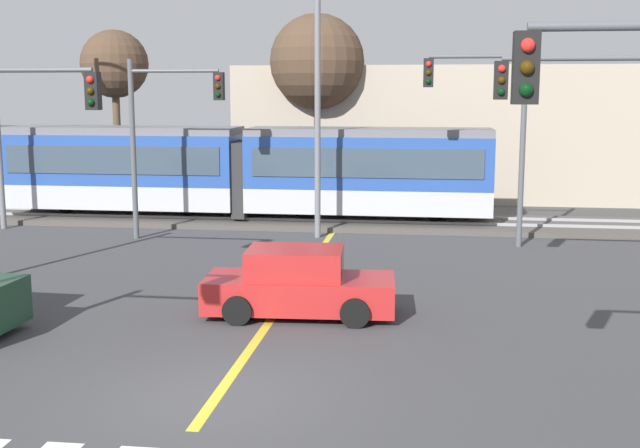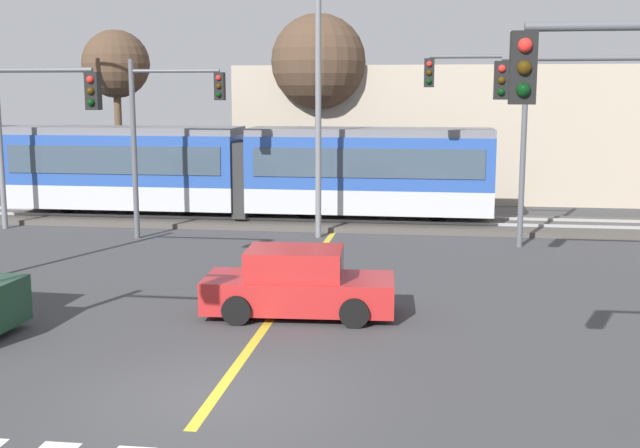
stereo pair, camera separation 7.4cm
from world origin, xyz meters
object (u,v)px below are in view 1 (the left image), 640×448
Objects in this scene: light_rail_tram at (244,169)px; traffic_light_far_left at (163,122)px; street_lamp_centre at (323,88)px; bare_tree_west at (317,62)px; sedan_crossing at (299,285)px; traffic_light_mid_right at (610,129)px; bare_tree_far_west at (115,66)px; traffic_light_far_right at (491,115)px.

traffic_light_far_left is (-1.79, -3.94, 1.90)m from light_rail_tram.
street_lamp_centre reaches higher than bare_tree_west.
traffic_light_mid_right reaches higher than sedan_crossing.
bare_tree_far_west is (-10.61, 16.12, 5.33)m from sedan_crossing.
street_lamp_centre is (5.22, 1.05, 1.10)m from traffic_light_far_left.
traffic_light_mid_right reaches higher than traffic_light_far_left.
traffic_light_mid_right is at bearing -70.05° from traffic_light_far_right.
bare_tree_far_west is 8.71m from bare_tree_west.
street_lamp_centre reaches higher than traffic_light_mid_right.
street_lamp_centre is 11.82m from bare_tree_far_west.
traffic_light_far_right is 1.08× the size of traffic_light_far_left.
light_rail_tram is 2.85× the size of traffic_light_far_right.
light_rail_tram is at bearing 139.83° from street_lamp_centre.
bare_tree_west is (-2.20, 18.38, 5.52)m from sedan_crossing.
light_rail_tram is 3.08× the size of traffic_light_far_left.
bare_tree_far_west is 0.91× the size of bare_tree_west.
bare_tree_west is (1.98, 5.82, 4.17)m from light_rail_tram.
bare_tree_west is at bearing 96.82° from sedan_crossing.
sedan_crossing is 10.98m from traffic_light_far_left.
street_lamp_centre is at bearing 11.36° from traffic_light_far_left.
bare_tree_far_west is at bearing 146.80° from street_lamp_centre.
light_rail_tram is at bearing -108.78° from bare_tree_west.
sedan_crossing is 0.52× the size of bare_tree_west.
traffic_light_far_right is (8.87, -3.69, 2.17)m from light_rail_tram.
street_lamp_centre is (-5.45, 0.79, 0.83)m from traffic_light_far_right.
traffic_light_mid_right is (11.18, -10.06, 2.02)m from light_rail_tram.
traffic_light_mid_right is at bearing -37.70° from bare_tree_far_west.
street_lamp_centre is (-7.76, 7.17, 0.99)m from traffic_light_mid_right.
traffic_light_far_left is (-5.97, 8.62, 3.25)m from sedan_crossing.
light_rail_tram is 2.45× the size of bare_tree_far_west.
light_rail_tram is 3.06× the size of traffic_light_mid_right.
light_rail_tram is 8.36m from bare_tree_far_west.
traffic_light_mid_right is (7.01, 2.50, 3.37)m from sedan_crossing.
bare_tree_far_west is at bearing 154.67° from traffic_light_far_right.
traffic_light_mid_right is 1.01× the size of traffic_light_far_left.
bare_tree_west is (8.41, 2.27, 0.19)m from bare_tree_far_west.
light_rail_tram is 2.22× the size of bare_tree_west.
light_rail_tram is at bearing 157.44° from traffic_light_far_right.
light_rail_tram is 9.85m from traffic_light_far_right.
traffic_light_far_right is 11.91m from bare_tree_west.
traffic_light_mid_right is at bearing -59.91° from bare_tree_west.
traffic_light_far_right is (4.69, 8.87, 3.52)m from sedan_crossing.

